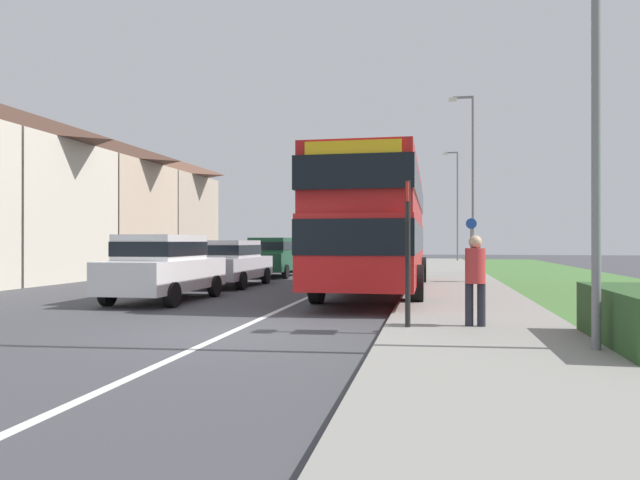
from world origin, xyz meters
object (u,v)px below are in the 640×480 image
street_lamp_near (588,14)px  street_lamp_mid (471,174)px  parked_car_dark_green (273,256)px  pedestrian_walking_away (476,258)px  parked_car_white (164,265)px  parked_car_silver (230,261)px  street_lamp_far (456,200)px  double_decker_bus (378,222)px  bus_stop_sign (408,243)px  pedestrian_at_stop (475,276)px  parked_car_blue (297,253)px  cycle_route_sign (471,245)px

street_lamp_near → street_lamp_mid: size_ratio=0.99×
parked_car_dark_green → pedestrian_walking_away: bearing=-20.7°
pedestrian_walking_away → parked_car_dark_green: bearing=159.3°
parked_car_white → parked_car_silver: bearing=90.2°
parked_car_white → street_lamp_far: 31.97m
double_decker_bus → bus_stop_sign: size_ratio=4.40×
pedestrian_at_stop → bus_stop_sign: bus_stop_sign is taller
parked_car_white → street_lamp_far: size_ratio=0.53×
double_decker_bus → parked_car_dark_green: (-5.26, 7.08, -1.20)m
street_lamp_far → parked_car_silver: bearing=-108.8°
bus_stop_sign → street_lamp_near: (2.47, -1.57, 3.09)m
double_decker_bus → pedestrian_at_stop: size_ratio=6.86×
pedestrian_walking_away → street_lamp_mid: street_lamp_mid is taller
double_decker_bus → pedestrian_at_stop: 7.68m
parked_car_silver → parked_car_blue: 10.77m
parked_car_silver → parked_car_dark_green: 5.43m
parked_car_white → street_lamp_far: bearing=74.1°
parked_car_silver → street_lamp_mid: 12.43m
parked_car_dark_green → street_lamp_mid: (8.61, 2.66, 3.72)m
pedestrian_walking_away → parked_car_blue: bearing=135.3°
street_lamp_near → parked_car_blue: bearing=113.0°
street_lamp_near → street_lamp_mid: bearing=91.0°
double_decker_bus → street_lamp_near: street_lamp_near is taller
parked_car_silver → bus_stop_sign: bearing=-54.7°
pedestrian_walking_away → street_lamp_far: (0.26, 23.22, 3.74)m
parked_car_silver → street_lamp_mid: size_ratio=0.54×
pedestrian_at_stop → street_lamp_mid: street_lamp_mid is taller
cycle_route_sign → street_lamp_far: 20.21m
street_lamp_far → cycle_route_sign: bearing=-90.6°
double_decker_bus → street_lamp_far: size_ratio=1.38×
parked_car_white → street_lamp_far: street_lamp_far is taller
pedestrian_at_stop → street_lamp_far: size_ratio=0.20×
parked_car_silver → pedestrian_walking_away: (8.44, 2.26, 0.09)m
parked_car_white → street_lamp_far: (8.68, 30.53, 3.77)m
double_decker_bus → bus_stop_sign: double_decker_bus is taller
bus_stop_sign → street_lamp_far: (2.20, 34.67, 3.18)m
parked_car_white → street_lamp_near: 11.23m
pedestrian_at_stop → street_lamp_near: 4.32m
pedestrian_walking_away → street_lamp_mid: (0.21, 5.83, 3.69)m
parked_car_silver → parked_car_dark_green: size_ratio=1.10×
cycle_route_sign → street_lamp_near: street_lamp_near is taller
street_lamp_mid → pedestrian_at_stop: bearing=-93.4°
cycle_route_sign → street_lamp_mid: size_ratio=0.31×
cycle_route_sign → street_lamp_far: bearing=89.4°
pedestrian_walking_away → bus_stop_sign: (-1.94, -11.44, 0.56)m
double_decker_bus → pedestrian_walking_away: size_ratio=6.86×
parked_car_white → parked_car_blue: bearing=90.6°
parked_car_white → parked_car_dark_green: (0.01, 10.48, -0.01)m
bus_stop_sign → cycle_route_sign: bus_stop_sign is taller
pedestrian_at_stop → street_lamp_mid: size_ratio=0.20×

